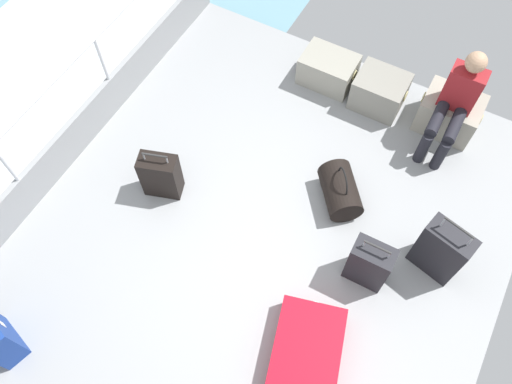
{
  "coord_description": "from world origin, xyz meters",
  "views": [
    {
      "loc": [
        0.92,
        -1.75,
        4.55
      ],
      "look_at": [
        -0.23,
        0.35,
        0.25
      ],
      "focal_mm": 36.2,
      "sensor_mm": 36.0,
      "label": 1
    }
  ],
  "objects_px": {
    "suitcase_3": "(441,251)",
    "duffel_bag": "(340,190)",
    "cargo_crate_2": "(449,113)",
    "cargo_crate_0": "(328,69)",
    "passenger_seated": "(456,102)",
    "suitcase_0": "(369,264)",
    "suitcase_2": "(161,175)",
    "suitcase_1": "(306,352)",
    "cargo_crate_1": "(379,91)"
  },
  "relations": [
    {
      "from": "suitcase_1",
      "to": "duffel_bag",
      "type": "height_order",
      "value": "duffel_bag"
    },
    {
      "from": "cargo_crate_1",
      "to": "cargo_crate_2",
      "type": "relative_size",
      "value": 0.9
    },
    {
      "from": "cargo_crate_0",
      "to": "cargo_crate_2",
      "type": "bearing_deg",
      "value": 1.6
    },
    {
      "from": "suitcase_0",
      "to": "suitcase_3",
      "type": "relative_size",
      "value": 0.81
    },
    {
      "from": "cargo_crate_2",
      "to": "suitcase_2",
      "type": "height_order",
      "value": "suitcase_2"
    },
    {
      "from": "suitcase_0",
      "to": "cargo_crate_1",
      "type": "bearing_deg",
      "value": 109.14
    },
    {
      "from": "cargo_crate_2",
      "to": "suitcase_0",
      "type": "xyz_separation_m",
      "value": [
        -0.09,
        -2.01,
        0.07
      ]
    },
    {
      "from": "passenger_seated",
      "to": "suitcase_0",
      "type": "bearing_deg",
      "value": -92.71
    },
    {
      "from": "cargo_crate_2",
      "to": "suitcase_2",
      "type": "relative_size",
      "value": 1.0
    },
    {
      "from": "suitcase_0",
      "to": "suitcase_2",
      "type": "relative_size",
      "value": 1.04
    },
    {
      "from": "suitcase_3",
      "to": "duffel_bag",
      "type": "height_order",
      "value": "suitcase_3"
    },
    {
      "from": "cargo_crate_0",
      "to": "duffel_bag",
      "type": "distance_m",
      "value": 1.55
    },
    {
      "from": "passenger_seated",
      "to": "suitcase_2",
      "type": "distance_m",
      "value": 2.96
    },
    {
      "from": "cargo_crate_0",
      "to": "cargo_crate_1",
      "type": "bearing_deg",
      "value": -3.32
    },
    {
      "from": "passenger_seated",
      "to": "duffel_bag",
      "type": "relative_size",
      "value": 1.8
    },
    {
      "from": "cargo_crate_2",
      "to": "suitcase_2",
      "type": "distance_m",
      "value": 3.07
    },
    {
      "from": "passenger_seated",
      "to": "suitcase_1",
      "type": "relative_size",
      "value": 1.19
    },
    {
      "from": "passenger_seated",
      "to": "suitcase_1",
      "type": "bearing_deg",
      "value": -94.98
    },
    {
      "from": "passenger_seated",
      "to": "cargo_crate_0",
      "type": "bearing_deg",
      "value": 173.92
    },
    {
      "from": "passenger_seated",
      "to": "suitcase_0",
      "type": "relative_size",
      "value": 1.69
    },
    {
      "from": "suitcase_3",
      "to": "suitcase_1",
      "type": "bearing_deg",
      "value": -116.72
    },
    {
      "from": "cargo_crate_0",
      "to": "passenger_seated",
      "type": "xyz_separation_m",
      "value": [
        1.38,
        -0.15,
        0.41
      ]
    },
    {
      "from": "passenger_seated",
      "to": "suitcase_1",
      "type": "height_order",
      "value": "passenger_seated"
    },
    {
      "from": "cargo_crate_1",
      "to": "suitcase_2",
      "type": "bearing_deg",
      "value": -125.22
    },
    {
      "from": "cargo_crate_1",
      "to": "suitcase_3",
      "type": "height_order",
      "value": "suitcase_3"
    },
    {
      "from": "cargo_crate_2",
      "to": "passenger_seated",
      "type": "relative_size",
      "value": 0.57
    },
    {
      "from": "suitcase_2",
      "to": "suitcase_1",
      "type": "bearing_deg",
      "value": -21.82
    },
    {
      "from": "suitcase_0",
      "to": "duffel_bag",
      "type": "relative_size",
      "value": 1.06
    },
    {
      "from": "suitcase_2",
      "to": "duffel_bag",
      "type": "bearing_deg",
      "value": 25.11
    },
    {
      "from": "cargo_crate_2",
      "to": "suitcase_1",
      "type": "height_order",
      "value": "cargo_crate_2"
    },
    {
      "from": "cargo_crate_1",
      "to": "passenger_seated",
      "type": "distance_m",
      "value": 0.86
    },
    {
      "from": "cargo_crate_0",
      "to": "suitcase_3",
      "type": "xyz_separation_m",
      "value": [
        1.81,
        -1.57,
        0.15
      ]
    },
    {
      "from": "cargo_crate_2",
      "to": "suitcase_3",
      "type": "relative_size",
      "value": 0.78
    },
    {
      "from": "cargo_crate_0",
      "to": "cargo_crate_2",
      "type": "distance_m",
      "value": 1.38
    },
    {
      "from": "cargo_crate_1",
      "to": "cargo_crate_2",
      "type": "bearing_deg",
      "value": 5.66
    },
    {
      "from": "cargo_crate_0",
      "to": "suitcase_0",
      "type": "distance_m",
      "value": 2.36
    },
    {
      "from": "suitcase_1",
      "to": "cargo_crate_0",
      "type": "bearing_deg",
      "value": 111.67
    },
    {
      "from": "cargo_crate_1",
      "to": "suitcase_2",
      "type": "distance_m",
      "value": 2.52
    },
    {
      "from": "cargo_crate_0",
      "to": "passenger_seated",
      "type": "relative_size",
      "value": 0.57
    },
    {
      "from": "duffel_bag",
      "to": "suitcase_1",
      "type": "bearing_deg",
      "value": -75.81
    },
    {
      "from": "suitcase_0",
      "to": "duffel_bag",
      "type": "bearing_deg",
      "value": 131.13
    },
    {
      "from": "cargo_crate_2",
      "to": "suitcase_3",
      "type": "height_order",
      "value": "suitcase_3"
    },
    {
      "from": "suitcase_3",
      "to": "suitcase_0",
      "type": "bearing_deg",
      "value": -141.97
    },
    {
      "from": "suitcase_2",
      "to": "suitcase_3",
      "type": "distance_m",
      "value": 2.68
    },
    {
      "from": "cargo_crate_2",
      "to": "duffel_bag",
      "type": "bearing_deg",
      "value": -114.22
    },
    {
      "from": "cargo_crate_0",
      "to": "duffel_bag",
      "type": "bearing_deg",
      "value": -60.7
    },
    {
      "from": "suitcase_1",
      "to": "suitcase_3",
      "type": "bearing_deg",
      "value": 63.28
    },
    {
      "from": "cargo_crate_2",
      "to": "suitcase_3",
      "type": "xyz_separation_m",
      "value": [
        0.42,
        -1.61,
        0.12
      ]
    },
    {
      "from": "cargo_crate_1",
      "to": "suitcase_1",
      "type": "bearing_deg",
      "value": -79.67
    },
    {
      "from": "cargo_crate_2",
      "to": "suitcase_0",
      "type": "bearing_deg",
      "value": -92.46
    }
  ]
}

